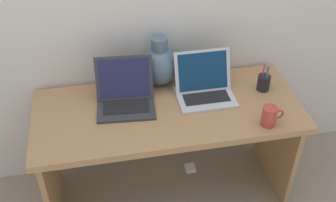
{
  "coord_description": "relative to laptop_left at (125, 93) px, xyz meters",
  "views": [
    {
      "loc": [
        -0.33,
        -1.72,
        2.12
      ],
      "look_at": [
        0.0,
        0.0,
        0.75
      ],
      "focal_mm": 43.55,
      "sensor_mm": 36.0,
      "label": 1
    }
  ],
  "objects": [
    {
      "name": "ground_plane",
      "position": [
        0.22,
        -0.09,
        -0.77
      ],
      "size": [
        6.0,
        6.0,
        0.0
      ],
      "primitive_type": "plane",
      "color": "gray"
    },
    {
      "name": "desk",
      "position": [
        0.22,
        -0.09,
        -0.22
      ],
      "size": [
        1.48,
        0.63,
        0.7
      ],
      "color": "#AD7F51",
      "rests_on": "ground"
    },
    {
      "name": "laptop_left",
      "position": [
        0.0,
        0.0,
        0.0
      ],
      "size": [
        0.34,
        0.29,
        0.25
      ],
      "color": "#333338",
      "rests_on": "desk"
    },
    {
      "name": "laptop_right",
      "position": [
        0.45,
        -0.0,
        -0.0
      ],
      "size": [
        0.32,
        0.26,
        0.24
      ],
      "color": "silver",
      "rests_on": "desk"
    },
    {
      "name": "green_vase",
      "position": [
        0.22,
        0.16,
        0.06
      ],
      "size": [
        0.22,
        0.22,
        0.3
      ],
      "color": "slate",
      "rests_on": "desk"
    },
    {
      "name": "coffee_mug",
      "position": [
        0.72,
        -0.33,
        -0.01
      ],
      "size": [
        0.12,
        0.08,
        0.11
      ],
      "color": "#B23D33",
      "rests_on": "desk"
    },
    {
      "name": "pen_cup",
      "position": [
        0.8,
        -0.03,
        -0.02
      ],
      "size": [
        0.07,
        0.07,
        0.17
      ],
      "color": "black",
      "rests_on": "desk"
    },
    {
      "name": "power_brick",
      "position": [
        0.41,
        0.06,
        -0.76
      ],
      "size": [
        0.07,
        0.07,
        0.03
      ],
      "primitive_type": "cube",
      "color": "white",
      "rests_on": "ground"
    }
  ]
}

